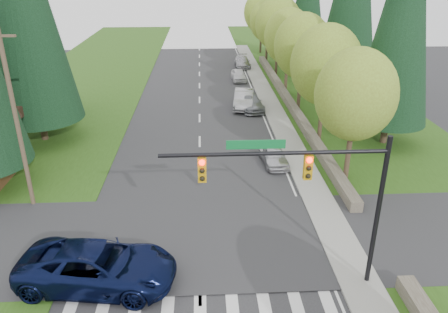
{
  "coord_description": "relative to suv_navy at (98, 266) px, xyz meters",
  "views": [
    {
      "loc": [
        0.26,
        -10.17,
        12.72
      ],
      "look_at": [
        1.4,
        11.86,
        2.8
      ],
      "focal_mm": 35.0,
      "sensor_mm": 36.0,
      "label": 1
    }
  ],
  "objects": [
    {
      "name": "conifer_e_a",
      "position": [
        18.3,
        15.0,
        8.87
      ],
      "size": [
        5.44,
        5.44,
        17.8
      ],
      "color": "#38281C",
      "rests_on": "ground"
    },
    {
      "name": "grass_west",
      "position": [
        -8.7,
        15.0,
        -0.89
      ],
      "size": [
        14.0,
        110.0,
        0.06
      ],
      "primitive_type": "cube",
      "color": "#294B14",
      "rests_on": "ground"
    },
    {
      "name": "sidewalk_east",
      "position": [
        11.2,
        17.0,
        -0.86
      ],
      "size": [
        1.8,
        80.0,
        0.13
      ],
      "primitive_type": "cube",
      "color": "gray",
      "rests_on": "ground"
    },
    {
      "name": "parked_car_d",
      "position": [
        8.84,
        34.49,
        -0.27
      ],
      "size": [
        1.67,
        3.87,
        1.3
      ],
      "primitive_type": "imported",
      "rotation": [
        0.0,
        0.0,
        0.04
      ],
      "color": "silver",
      "rests_on": "ground"
    },
    {
      "name": "parked_car_e",
      "position": [
        9.9,
        41.4,
        -0.23
      ],
      "size": [
        1.93,
        4.73,
        1.37
      ],
      "primitive_type": "imported",
      "rotation": [
        0.0,
        0.0,
        -0.0
      ],
      "color": "#9C9CA0",
      "rests_on": "ground"
    },
    {
      "name": "parked_car_b",
      "position": [
        9.03,
        23.83,
        -0.22
      ],
      "size": [
        2.56,
        5.04,
        1.4
      ],
      "primitive_type": "imported",
      "rotation": [
        0.0,
        0.0,
        0.13
      ],
      "color": "slate",
      "rests_on": "ground"
    },
    {
      "name": "parked_car_c",
      "position": [
        8.5,
        24.41,
        -0.1
      ],
      "size": [
        2.4,
        5.16,
        1.64
      ],
      "primitive_type": "imported",
      "rotation": [
        0.0,
        0.0,
        -0.14
      ],
      "color": "#A2A1A6",
      "rests_on": "ground"
    },
    {
      "name": "decid_tree_5",
      "position": [
        13.4,
        44.0,
        4.61
      ],
      "size": [
        4.8,
        4.8,
        8.3
      ],
      "color": "#38281C",
      "rests_on": "ground"
    },
    {
      "name": "stone_wall_north",
      "position": [
        12.9,
        25.0,
        -0.57
      ],
      "size": [
        0.7,
        40.0,
        0.7
      ],
      "primitive_type": "cube",
      "color": "#4C4438",
      "rests_on": "ground"
    },
    {
      "name": "decid_tree_1",
      "position": [
        13.6,
        16.0,
        4.88
      ],
      "size": [
        5.2,
        5.2,
        8.8
      ],
      "color": "#38281C",
      "rests_on": "ground"
    },
    {
      "name": "decid_tree_3",
      "position": [
        13.5,
        30.0,
        4.74
      ],
      "size": [
        5.0,
        5.0,
        8.55
      ],
      "color": "#38281C",
      "rests_on": "ground"
    },
    {
      "name": "decid_tree_6",
      "position": [
        13.5,
        51.0,
        4.94
      ],
      "size": [
        5.2,
        5.2,
        8.86
      ],
      "color": "#38281C",
      "rests_on": "ground"
    },
    {
      "name": "traffic_signal",
      "position": [
        8.67,
        -0.5,
        4.06
      ],
      "size": [
        8.7,
        0.37,
        6.8
      ],
      "color": "black",
      "rests_on": "ground"
    },
    {
      "name": "cross_street",
      "position": [
        4.3,
        3.0,
        -0.92
      ],
      "size": [
        120.0,
        8.0,
        0.1
      ],
      "primitive_type": "cube",
      "color": "#28282B",
      "rests_on": "ground"
    },
    {
      "name": "decid_tree_2",
      "position": [
        13.4,
        23.0,
        5.01
      ],
      "size": [
        5.0,
        5.0,
        8.82
      ],
      "color": "#38281C",
      "rests_on": "ground"
    },
    {
      "name": "suv_navy",
      "position": [
        0.0,
        0.0,
        0.0
      ],
      "size": [
        6.98,
        3.92,
        1.84
      ],
      "primitive_type": "imported",
      "rotation": [
        0.0,
        0.0,
        1.44
      ],
      "color": "#0A1133",
      "rests_on": "ground"
    },
    {
      "name": "decid_tree_4",
      "position": [
        13.6,
        37.0,
        5.14
      ],
      "size": [
        5.4,
        5.4,
        9.18
      ],
      "color": "#38281C",
      "rests_on": "ground"
    },
    {
      "name": "parked_car_a",
      "position": [
        9.34,
        11.76,
        -0.28
      ],
      "size": [
        1.85,
        3.9,
        1.29
      ],
      "primitive_type": "imported",
      "rotation": [
        0.0,
        0.0,
        0.09
      ],
      "color": "silver",
      "rests_on": "ground"
    },
    {
      "name": "grass_east",
      "position": [
        17.3,
        15.0,
        -0.89
      ],
      "size": [
        14.0,
        110.0,
        0.06
      ],
      "primitive_type": "cube",
      "color": "#294B14",
      "rests_on": "ground"
    },
    {
      "name": "utility_pole",
      "position": [
        -5.2,
        7.0,
        4.22
      ],
      "size": [
        1.6,
        0.24,
        10.0
      ],
      "color": "#473828",
      "rests_on": "ground"
    },
    {
      "name": "decid_tree_0",
      "position": [
        13.5,
        9.0,
        4.68
      ],
      "size": [
        4.8,
        4.8,
        8.37
      ],
      "color": "#38281C",
      "rests_on": "ground"
    },
    {
      "name": "curb_east",
      "position": [
        10.35,
        17.0,
        -0.86
      ],
      "size": [
        0.2,
        80.0,
        0.13
      ],
      "primitive_type": "cube",
      "color": "gray",
      "rests_on": "ground"
    }
  ]
}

